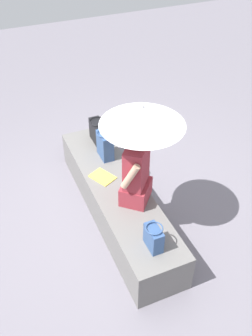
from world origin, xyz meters
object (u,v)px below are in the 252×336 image
Objects in this scene: parasol at (143,116)px; tote_bag_canvas at (154,238)px; shoulder_bag_spare at (98,131)px; magazine at (103,177)px; handbag_black at (105,145)px; person_seated at (136,172)px.

tote_bag_canvas is at bearing 165.21° from parasol.
shoulder_bag_spare reaches higher than magazine.
magazine is (1.14, 0.09, -0.12)m from tote_bag_canvas.
tote_bag_canvas is at bearing 176.44° from shoulder_bag_spare.
handbag_black is 0.34m from shoulder_bag_spare.
handbag_black is 0.44m from magazine.
handbag_black is 1.51m from tote_bag_canvas.
parasol is at bearing -173.12° from handbag_black.
magazine is at bearing 23.36° from person_seated.
parasol reaches higher than person_seated.
person_seated is 0.87m from handbag_black.
shoulder_bag_spare is at bearing -4.97° from handbag_black.
person_seated is 0.72m from tote_bag_canvas.
handbag_black is 1.14× the size of shoulder_bag_spare.
person_seated is 2.53× the size of handbag_black.
person_seated is 2.88× the size of shoulder_bag_spare.
parasol is (0.03, -0.07, 0.64)m from person_seated.
parasol is 1.45m from shoulder_bag_spare.
handbag_black reaches higher than magazine.
parasol is at bearing -66.98° from person_seated.
shoulder_bag_spare is at bearing 3.37° from parasol.
handbag_black is at bearing 175.03° from shoulder_bag_spare.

